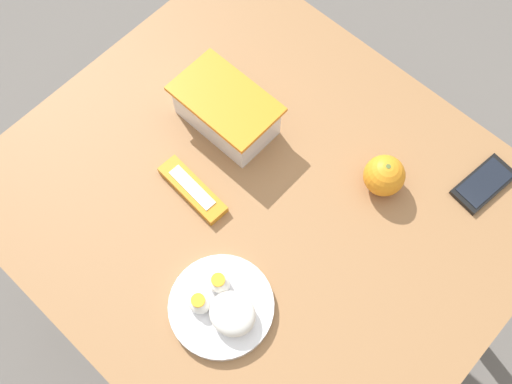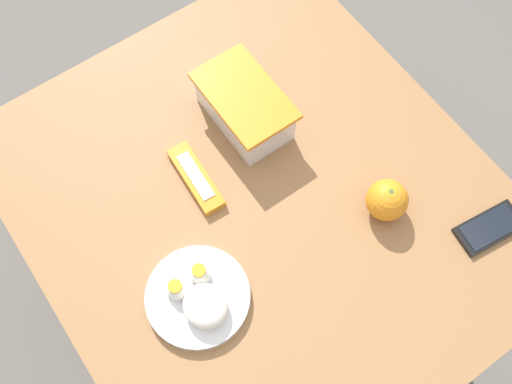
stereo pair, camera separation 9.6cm
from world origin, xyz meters
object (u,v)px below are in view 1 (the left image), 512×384
(food_container, at_px, (227,112))
(rice_plate, at_px, (223,307))
(cell_phone, at_px, (484,184))
(orange_fruit, at_px, (384,176))
(candy_bar, at_px, (193,189))

(food_container, relative_size, rice_plate, 1.10)
(food_container, distance_m, rice_plate, 0.39)
(cell_phone, bearing_deg, orange_fruit, -137.36)
(food_container, bearing_deg, cell_phone, 27.24)
(candy_bar, bearing_deg, rice_plate, -31.52)
(rice_plate, height_order, candy_bar, rice_plate)
(orange_fruit, relative_size, candy_bar, 0.50)
(food_container, height_order, orange_fruit, food_container)
(orange_fruit, xyz_separation_m, cell_phone, (0.15, 0.14, -0.03))
(rice_plate, height_order, cell_phone, rice_plate)
(rice_plate, bearing_deg, candy_bar, 148.48)
(cell_phone, bearing_deg, rice_plate, -111.08)
(food_container, distance_m, orange_fruit, 0.34)
(food_container, xyz_separation_m, orange_fruit, (0.32, 0.10, -0.00))
(orange_fruit, height_order, rice_plate, orange_fruit)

